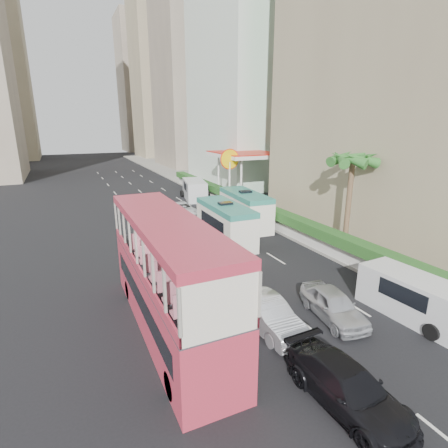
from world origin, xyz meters
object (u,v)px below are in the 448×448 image
minibus_near (225,223)px  minibus_far (245,209)px  car_silver_lane_b (332,318)px  car_black (345,405)px  panel_van_far (195,190)px  car_silver_lane_a (266,328)px  shell_station (244,176)px  panel_van_near (414,297)px  van_asset (183,215)px  double_decker_bus (168,275)px  palm_tree (348,205)px

minibus_near → minibus_far: (3.40, 3.18, 0.02)m
car_silver_lane_b → car_black: bearing=-118.2°
minibus_far → panel_van_far: size_ratio=1.21×
car_silver_lane_a → shell_station: size_ratio=0.54×
car_black → panel_van_near: (6.70, 2.79, 0.99)m
minibus_near → shell_station: bearing=58.1°
car_black → minibus_near: 16.59m
car_black → panel_van_near: panel_van_near is taller
minibus_far → panel_van_near: 16.59m
car_black → shell_station: shell_station is taller
van_asset → panel_van_near: 22.76m
panel_van_far → panel_van_near: bearing=-78.0°
double_decker_bus → minibus_near: bearing=53.0°
panel_van_near → minibus_near: bearing=100.7°
double_decker_bus → shell_station: size_ratio=1.38×
shell_station → double_decker_bus: bearing=-124.8°
minibus_far → car_silver_lane_a: bearing=-110.6°
panel_van_far → double_decker_bus: bearing=-100.7°
minibus_far → panel_van_far: 12.60m
car_black → minibus_near: bearing=76.0°
van_asset → minibus_far: size_ratio=0.66×
palm_tree → shell_station: palm_tree is taller
van_asset → shell_station: shell_station is taller
van_asset → minibus_far: (3.82, -5.84, 1.49)m
car_silver_lane_a → car_black: 4.83m
double_decker_bus → car_silver_lane_a: bearing=-25.4°
car_silver_lane_a → van_asset: size_ratio=0.97×
car_black → minibus_near: (3.32, 16.18, 1.47)m
minibus_near → palm_tree: size_ratio=1.04×
car_silver_lane_b → panel_van_far: panel_van_far is taller
car_silver_lane_a → car_silver_lane_b: bearing=-13.0°
car_silver_lane_a → minibus_far: bearing=62.4°
van_asset → car_silver_lane_a: bearing=-100.8°
minibus_near → panel_van_near: size_ratio=1.34×
shell_station → panel_van_far: bearing=157.2°
car_silver_lane_a → van_asset: (2.90, 20.38, 0.00)m
car_silver_lane_a → minibus_near: size_ratio=0.65×
van_asset → palm_tree: size_ratio=0.70×
car_black → palm_tree: palm_tree is taller
car_black → minibus_far: 20.55m
car_silver_lane_b → car_black: car_silver_lane_b is taller
palm_tree → shell_station: size_ratio=0.80×
double_decker_bus → panel_van_far: (10.55, 25.29, -1.42)m
minibus_near → palm_tree: bearing=-38.5°
panel_van_near → shell_station: bearing=75.1°
panel_van_near → panel_van_far: size_ratio=0.89×
car_silver_lane_b → minibus_near: bearing=98.3°
minibus_far → shell_station: size_ratio=0.84×
car_black → palm_tree: bearing=44.7°
car_silver_lane_b → minibus_near: 12.02m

